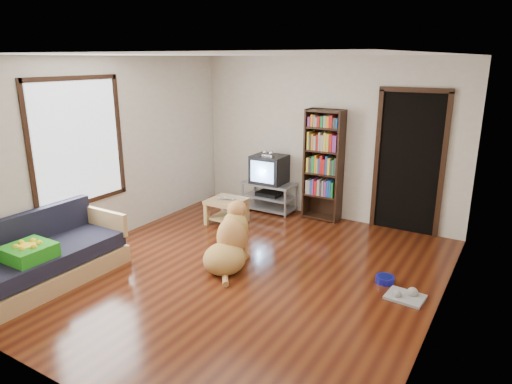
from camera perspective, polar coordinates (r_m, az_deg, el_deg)
The scene contains 18 objects.
ground at distance 5.79m, azimuth -1.66°, elevation -9.89°, with size 5.00×5.00×0.00m, color #54230E.
ceiling at distance 5.19m, azimuth -1.90°, elevation 16.79°, with size 5.00×5.00×0.00m, color white.
wall_back at distance 7.52m, azimuth 8.68°, elevation 6.55°, with size 4.50×4.50×0.00m, color beige.
wall_front at distance 3.61m, azimuth -23.95°, elevation -5.63°, with size 4.50×4.50×0.00m, color beige.
wall_left at distance 6.80m, azimuth -17.96°, elevation 4.90°, with size 5.00×5.00×0.00m, color beige.
wall_right at distance 4.57m, azimuth 22.66°, elevation -0.97°, with size 5.00×5.00×0.00m, color beige.
green_cushion at distance 5.69m, azimuth -26.54°, elevation -6.71°, with size 0.47×0.47×0.16m, color green.
laptop at distance 7.25m, azimuth -3.85°, elevation -0.90°, with size 0.29×0.19×0.02m, color silver.
dog_bowl at distance 5.72m, azimuth 15.81°, elevation -10.47°, with size 0.22×0.22×0.08m, color navy.
grey_rag at distance 5.45m, azimuth 18.15°, elevation -12.36°, with size 0.40×0.32×0.03m, color #A5A5A5.
window at distance 6.45m, azimuth -21.35°, elevation 5.78°, with size 0.03×1.46×1.70m.
doorway at distance 7.14m, azimuth 18.60°, elevation 3.87°, with size 1.03×0.05×2.19m.
tv_stand at distance 7.92m, azimuth 1.65°, elevation -0.43°, with size 0.90×0.45×0.50m.
crt_tv at distance 7.82m, azimuth 1.75°, elevation 2.93°, with size 0.55×0.52×0.58m.
bookshelf at distance 7.42m, azimuth 8.47°, elevation 4.06°, with size 0.60×0.30×1.80m.
sofa at distance 6.02m, azimuth -24.60°, elevation -7.69°, with size 0.80×1.80×0.80m.
coffee_table at distance 7.32m, azimuth -3.69°, elevation -1.82°, with size 0.55×0.55×0.40m.
dog at distance 5.81m, azimuth -3.31°, elevation -6.45°, with size 0.60×0.99×0.85m.
Camera 1 is at (2.82, -4.35, 2.57)m, focal length 32.00 mm.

